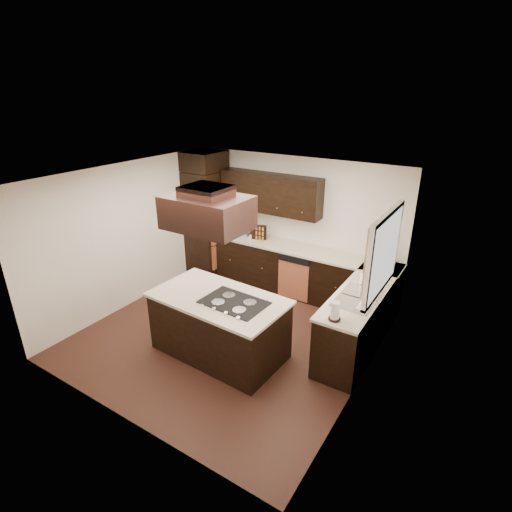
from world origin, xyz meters
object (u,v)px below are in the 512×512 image
object	(u,v)px
oven_column	(207,223)
island	(219,326)
range_hood	(207,213)
spice_rack	(258,232)

from	to	relation	value
oven_column	island	distance (m)	2.96
range_hood	spice_rack	world-z (taller)	range_hood
oven_column	range_hood	distance (m)	3.13
oven_column	spice_rack	size ratio (longest dim) A/B	6.44
island	spice_rack	world-z (taller)	spice_rack
oven_column	spice_rack	world-z (taller)	oven_column
island	spice_rack	size ratio (longest dim) A/B	5.58
island	range_hood	distance (m)	1.72
island	range_hood	size ratio (longest dim) A/B	1.75
spice_rack	island	bearing A→B (deg)	-95.66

